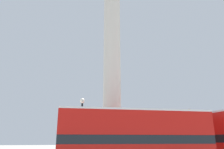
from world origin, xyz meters
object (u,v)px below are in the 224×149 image
at_px(bus_a, 135,140).
at_px(equestrian_statue, 193,147).
at_px(street_lamp, 81,129).
at_px(monument_column, 112,84).

height_order(bus_a, equestrian_statue, equestrian_statue).
bearing_deg(equestrian_statue, street_lamp, 173.66).
xyz_separation_m(monument_column, street_lamp, (-3.06, -1.87, -4.51)).
relative_size(bus_a, equestrian_statue, 1.74).
relative_size(monument_column, bus_a, 2.17).
height_order(equestrian_statue, street_lamp, equestrian_statue).
bearing_deg(bus_a, street_lamp, 129.93).
distance_m(monument_column, equestrian_statue, 12.01).
relative_size(equestrian_statue, street_lamp, 1.02).
distance_m(monument_column, bus_a, 8.15).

